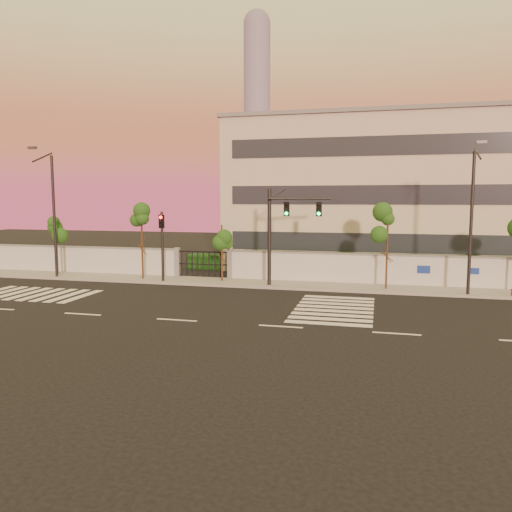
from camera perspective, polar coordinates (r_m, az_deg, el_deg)
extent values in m
plane|color=black|center=(24.00, -9.05, -7.25)|extent=(120.00, 120.00, 0.00)
cube|color=gray|center=(33.70, -2.07, -3.07)|extent=(60.00, 3.00, 0.15)
cube|color=#B4B6BB|center=(43.03, -24.49, -0.33)|extent=(25.00, 0.30, 2.00)
cube|color=slate|center=(42.93, -24.56, 1.08)|extent=(25.00, 0.36, 0.12)
cube|color=#B4B6BB|center=(34.18, 22.76, -1.87)|extent=(31.00, 0.30, 2.00)
cube|color=slate|center=(34.05, 22.84, -0.10)|extent=(31.00, 0.36, 0.12)
cube|color=slate|center=(36.61, -8.97, -0.76)|extent=(0.35, 0.35, 2.20)
cube|color=slate|center=(35.25, -2.97, -0.96)|extent=(0.35, 0.35, 2.20)
cube|color=#123810|center=(36.26, 13.53, -1.25)|extent=(20.00, 2.00, 1.80)
cube|color=#123810|center=(44.16, -20.94, -0.40)|extent=(12.00, 1.80, 1.40)
cube|color=#123810|center=(40.64, -3.62, -0.69)|extent=(6.00, 1.50, 1.20)
cube|color=#BCB69F|center=(43.44, 13.80, 6.74)|extent=(24.00, 12.00, 12.00)
cube|color=#262D38|center=(37.56, 13.62, 1.47)|extent=(22.00, 0.08, 1.40)
cube|color=#262D38|center=(37.42, 13.76, 6.81)|extent=(22.00, 0.08, 1.40)
cube|color=#262D38|center=(37.62, 13.91, 12.15)|extent=(22.00, 0.08, 1.40)
cube|color=slate|center=(43.92, 14.02, 14.72)|extent=(24.40, 12.40, 0.30)
cylinder|color=slate|center=(314.33, 0.11, 15.51)|extent=(16.00, 16.00, 110.00)
sphere|color=slate|center=(327.50, 0.11, 25.06)|extent=(16.00, 16.00, 16.00)
cube|color=silver|center=(34.28, -26.93, -3.72)|extent=(0.50, 4.00, 0.02)
cube|color=silver|center=(33.71, -25.77, -3.82)|extent=(0.50, 4.00, 0.02)
cube|color=silver|center=(33.14, -24.57, -3.93)|extent=(0.50, 4.00, 0.02)
cube|color=silver|center=(32.59, -23.33, -4.04)|extent=(0.50, 4.00, 0.02)
cube|color=silver|center=(32.06, -22.04, -4.15)|extent=(0.50, 4.00, 0.02)
cube|color=silver|center=(31.55, -20.71, -4.27)|extent=(0.50, 4.00, 0.02)
cube|color=silver|center=(31.05, -19.34, -4.38)|extent=(0.50, 4.00, 0.02)
cube|color=silver|center=(23.24, 8.21, -7.66)|extent=(4.00, 0.50, 0.02)
cube|color=silver|center=(24.11, 8.43, -7.15)|extent=(4.00, 0.50, 0.02)
cube|color=silver|center=(24.99, 8.63, -6.67)|extent=(4.00, 0.50, 0.02)
cube|color=silver|center=(25.86, 8.82, -6.22)|extent=(4.00, 0.50, 0.02)
cube|color=silver|center=(26.74, 8.99, -5.81)|extent=(4.00, 0.50, 0.02)
cube|color=silver|center=(27.61, 9.16, -5.41)|extent=(4.00, 0.50, 0.02)
cube|color=silver|center=(28.49, 9.31, -5.05)|extent=(4.00, 0.50, 0.02)
cube|color=silver|center=(29.37, 9.45, -4.70)|extent=(4.00, 0.50, 0.02)
cube|color=silver|center=(26.32, -19.18, -6.29)|extent=(2.00, 0.15, 0.01)
cube|color=silver|center=(24.00, -9.05, -7.23)|extent=(2.00, 0.15, 0.01)
cube|color=silver|center=(22.56, 2.85, -8.04)|extent=(2.00, 0.15, 0.01)
cube|color=silver|center=(22.19, 15.77, -8.53)|extent=(2.00, 0.15, 0.01)
cylinder|color=#382314|center=(39.78, -21.82, 1.01)|extent=(0.13, 0.13, 4.38)
sphere|color=#1D4513|center=(39.69, -21.89, 2.89)|extent=(1.21, 1.21, 1.21)
sphere|color=#1D4513|center=(39.68, -21.22, 1.97)|extent=(0.92, 0.92, 0.92)
sphere|color=#1D4513|center=(39.77, -22.39, 2.25)|extent=(0.88, 0.88, 0.88)
cylinder|color=#382314|center=(35.65, -12.89, 1.42)|extent=(0.13, 0.13, 5.23)
sphere|color=#1D4513|center=(35.55, -12.95, 3.94)|extent=(1.21, 1.21, 1.21)
sphere|color=#1D4513|center=(35.61, -12.21, 2.69)|extent=(0.92, 0.92, 0.92)
sphere|color=#1D4513|center=(35.57, -13.53, 3.08)|extent=(0.88, 0.88, 0.88)
cylinder|color=#382314|center=(33.92, -3.92, 0.22)|extent=(0.12, 0.12, 3.95)
sphere|color=#1D4513|center=(33.81, -3.93, 2.22)|extent=(1.06, 1.06, 1.06)
sphere|color=#1D4513|center=(33.95, -3.28, 1.23)|extent=(0.81, 0.81, 0.81)
sphere|color=#1D4513|center=(33.80, -4.47, 1.54)|extent=(0.77, 0.77, 0.77)
cylinder|color=#382314|center=(31.79, 14.75, 0.73)|extent=(0.13, 0.13, 5.19)
sphere|color=#1D4513|center=(31.68, 14.83, 3.53)|extent=(1.15, 1.15, 1.15)
sphere|color=#1D4513|center=(31.94, 15.44, 2.14)|extent=(0.88, 0.88, 0.88)
sphere|color=#1D4513|center=(31.55, 14.23, 2.59)|extent=(0.84, 0.84, 0.84)
cylinder|color=black|center=(32.08, 1.53, 2.02)|extent=(0.25, 0.25, 6.34)
cylinder|color=black|center=(31.62, 5.01, 6.58)|extent=(3.80, 1.14, 0.16)
cube|color=black|center=(31.71, 3.52, 5.39)|extent=(0.36, 0.18, 0.92)
sphere|color=#0CF259|center=(31.61, 3.48, 4.87)|extent=(0.20, 0.20, 0.20)
cube|color=black|center=(31.41, 7.21, 5.34)|extent=(0.36, 0.18, 0.92)
sphere|color=#0CF259|center=(31.31, 7.18, 4.81)|extent=(0.20, 0.20, 0.20)
cylinder|color=black|center=(34.26, -10.65, 0.94)|extent=(0.17, 0.17, 4.84)
cube|color=black|center=(34.09, -10.75, 3.91)|extent=(0.38, 0.19, 0.97)
sphere|color=red|center=(33.98, -10.84, 4.40)|extent=(0.22, 0.22, 0.22)
cylinder|color=black|center=(38.34, -22.06, 4.08)|extent=(0.20, 0.20, 8.74)
cylinder|color=black|center=(37.64, -23.22, 10.33)|extent=(0.11, 2.09, 0.85)
cube|color=#3F3F44|center=(36.91, -24.20, 11.22)|extent=(0.55, 0.27, 0.16)
cylinder|color=black|center=(31.32, 23.36, 3.25)|extent=(0.19, 0.19, 8.37)
cylinder|color=black|center=(30.46, 23.99, 10.63)|extent=(0.10, 2.00, 0.81)
cube|color=#3F3F44|center=(29.59, 24.36, 11.77)|extent=(0.52, 0.26, 0.16)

